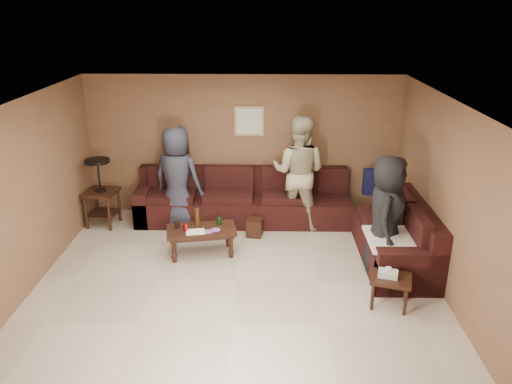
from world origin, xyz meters
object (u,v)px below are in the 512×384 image
coffee_table (201,232)px  person_left (177,178)px  sectional_sofa (291,216)px  person_middle (299,172)px  side_table_right (390,281)px  waste_bin (255,227)px  person_right (386,215)px  end_table_left (101,191)px

coffee_table → person_left: (-0.51, 1.05, 0.51)m
sectional_sofa → person_middle: bearing=71.2°
person_left → person_middle: size_ratio=0.91×
side_table_right → person_left: bearing=141.9°
side_table_right → person_left: person_left is taller
coffee_table → person_middle: (1.53, 1.13, 0.59)m
waste_bin → side_table_right: bearing=-49.0°
coffee_table → person_right: 2.74m
coffee_table → end_table_left: (-1.84, 1.05, 0.25)m
coffee_table → person_left: bearing=115.9°
waste_bin → person_left: (-1.31, 0.39, 0.73)m
side_table_right → person_left: 3.92m
person_left → person_middle: person_middle is taller
sectional_sofa → waste_bin: bearing=-172.1°
coffee_table → end_table_left: end_table_left is taller
sectional_sofa → person_left: person_left is taller
sectional_sofa → person_left: size_ratio=2.65×
end_table_left → person_left: (1.33, -0.00, 0.26)m
sectional_sofa → person_left: 2.01m
person_left → person_right: 3.50m
sectional_sofa → side_table_right: 2.39m
end_table_left → person_right: person_right is taller
end_table_left → person_middle: 3.38m
coffee_table → waste_bin: bearing=39.5°
sectional_sofa → waste_bin: (-0.60, -0.08, -0.18)m
person_left → person_middle: (2.04, 0.08, 0.08)m
end_table_left → person_right: (4.50, -1.48, 0.24)m
sectional_sofa → person_middle: person_middle is taller
waste_bin → person_left: size_ratio=0.17×
waste_bin → person_left: bearing=163.5°
sectional_sofa → waste_bin: sectional_sofa is taller
end_table_left → waste_bin: end_table_left is taller
person_right → sectional_sofa: bearing=63.5°
sectional_sofa → coffee_table: (-1.40, -0.74, 0.04)m
person_middle → person_left: bearing=20.1°
sectional_sofa → side_table_right: (1.15, -2.09, 0.04)m
person_right → coffee_table: bearing=97.2°
end_table_left → person_left: size_ratio=0.68×
coffee_table → waste_bin: size_ratio=3.74×
person_right → waste_bin: bearing=76.0°
sectional_sofa → person_right: person_right is taller
end_table_left → coffee_table: bearing=-29.7°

